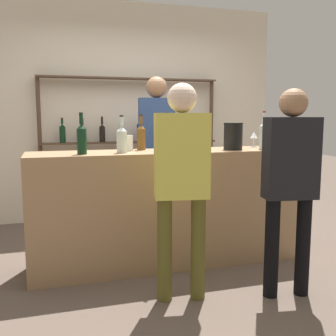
{
  "coord_description": "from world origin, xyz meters",
  "views": [
    {
      "loc": [
        -1.01,
        -3.35,
        1.36
      ],
      "look_at": [
        0.0,
        0.0,
        0.88
      ],
      "focal_mm": 42.0,
      "sensor_mm": 36.0,
      "label": 1
    }
  ],
  "objects_px": {
    "counter_bottle_0": "(122,139)",
    "counter_bottle_4": "(82,138)",
    "counter_bottle_3": "(264,135)",
    "server_behind_counter": "(157,141)",
    "cork_jar": "(127,143)",
    "customer_right": "(290,176)",
    "counter_bottle_1": "(263,136)",
    "counter_bottle_2": "(166,138)",
    "counter_bottle_5": "(141,136)",
    "customer_center": "(182,174)",
    "ice_bucket": "(233,136)",
    "wine_glass": "(254,136)"
  },
  "relations": [
    {
      "from": "counter_bottle_1",
      "to": "customer_right",
      "type": "height_order",
      "value": "customer_right"
    },
    {
      "from": "counter_bottle_2",
      "to": "counter_bottle_4",
      "type": "bearing_deg",
      "value": 176.61
    },
    {
      "from": "ice_bucket",
      "to": "customer_right",
      "type": "height_order",
      "value": "customer_right"
    },
    {
      "from": "counter_bottle_0",
      "to": "counter_bottle_3",
      "type": "bearing_deg",
      "value": -2.34
    },
    {
      "from": "cork_jar",
      "to": "customer_center",
      "type": "distance_m",
      "value": 0.89
    },
    {
      "from": "counter_bottle_0",
      "to": "wine_glass",
      "type": "relative_size",
      "value": 2.09
    },
    {
      "from": "counter_bottle_5",
      "to": "cork_jar",
      "type": "distance_m",
      "value": 0.16
    },
    {
      "from": "counter_bottle_0",
      "to": "wine_glass",
      "type": "xyz_separation_m",
      "value": [
        1.37,
        0.21,
        -0.01
      ]
    },
    {
      "from": "customer_right",
      "to": "counter_bottle_5",
      "type": "bearing_deg",
      "value": 48.89
    },
    {
      "from": "cork_jar",
      "to": "ice_bucket",
      "type": "bearing_deg",
      "value": -11.16
    },
    {
      "from": "counter_bottle_3",
      "to": "server_behind_counter",
      "type": "xyz_separation_m",
      "value": [
        -0.75,
        1.03,
        -0.1
      ]
    },
    {
      "from": "counter_bottle_3",
      "to": "customer_center",
      "type": "relative_size",
      "value": 0.22
    },
    {
      "from": "counter_bottle_4",
      "to": "counter_bottle_5",
      "type": "xyz_separation_m",
      "value": [
        0.55,
        0.25,
        -0.01
      ]
    },
    {
      "from": "cork_jar",
      "to": "customer_center",
      "type": "xyz_separation_m",
      "value": [
        0.24,
        -0.84,
        -0.17
      ]
    },
    {
      "from": "wine_glass",
      "to": "ice_bucket",
      "type": "xyz_separation_m",
      "value": [
        -0.34,
        -0.23,
        0.01
      ]
    },
    {
      "from": "counter_bottle_4",
      "to": "counter_bottle_0",
      "type": "bearing_deg",
      "value": 6.78
    },
    {
      "from": "cork_jar",
      "to": "customer_right",
      "type": "height_order",
      "value": "customer_right"
    },
    {
      "from": "counter_bottle_2",
      "to": "counter_bottle_3",
      "type": "relative_size",
      "value": 0.96
    },
    {
      "from": "counter_bottle_5",
      "to": "counter_bottle_4",
      "type": "bearing_deg",
      "value": -155.3
    },
    {
      "from": "counter_bottle_1",
      "to": "counter_bottle_5",
      "type": "height_order",
      "value": "counter_bottle_5"
    },
    {
      "from": "server_behind_counter",
      "to": "ice_bucket",
      "type": "bearing_deg",
      "value": 32.13
    },
    {
      "from": "wine_glass",
      "to": "counter_bottle_3",
      "type": "bearing_deg",
      "value": -100.21
    },
    {
      "from": "counter_bottle_5",
      "to": "server_behind_counter",
      "type": "distance_m",
      "value": 0.84
    },
    {
      "from": "counter_bottle_1",
      "to": "wine_glass",
      "type": "height_order",
      "value": "counter_bottle_1"
    },
    {
      "from": "counter_bottle_0",
      "to": "counter_bottle_4",
      "type": "xyz_separation_m",
      "value": [
        -0.34,
        -0.04,
        0.01
      ]
    },
    {
      "from": "counter_bottle_1",
      "to": "counter_bottle_3",
      "type": "relative_size",
      "value": 0.9
    },
    {
      "from": "counter_bottle_0",
      "to": "counter_bottle_5",
      "type": "bearing_deg",
      "value": 44.69
    },
    {
      "from": "counter_bottle_3",
      "to": "customer_center",
      "type": "xyz_separation_m",
      "value": [
        -1.01,
        -0.61,
        -0.24
      ]
    },
    {
      "from": "counter_bottle_4",
      "to": "cork_jar",
      "type": "bearing_deg",
      "value": 27.25
    },
    {
      "from": "ice_bucket",
      "to": "counter_bottle_2",
      "type": "bearing_deg",
      "value": -174.33
    },
    {
      "from": "counter_bottle_0",
      "to": "counter_bottle_3",
      "type": "height_order",
      "value": "counter_bottle_3"
    },
    {
      "from": "counter_bottle_3",
      "to": "counter_bottle_2",
      "type": "bearing_deg",
      "value": -178.31
    },
    {
      "from": "counter_bottle_1",
      "to": "wine_glass",
      "type": "distance_m",
      "value": 0.15
    },
    {
      "from": "counter_bottle_3",
      "to": "customer_right",
      "type": "height_order",
      "value": "customer_right"
    },
    {
      "from": "wine_glass",
      "to": "server_behind_counter",
      "type": "bearing_deg",
      "value": 136.42
    },
    {
      "from": "counter_bottle_4",
      "to": "customer_right",
      "type": "height_order",
      "value": "customer_right"
    },
    {
      "from": "counter_bottle_0",
      "to": "counter_bottle_2",
      "type": "bearing_deg",
      "value": -12.47
    },
    {
      "from": "counter_bottle_1",
      "to": "customer_center",
      "type": "xyz_separation_m",
      "value": [
        -1.07,
        -0.73,
        -0.22
      ]
    },
    {
      "from": "ice_bucket",
      "to": "counter_bottle_5",
      "type": "bearing_deg",
      "value": 164.1
    },
    {
      "from": "counter_bottle_2",
      "to": "ice_bucket",
      "type": "xyz_separation_m",
      "value": [
        0.66,
        0.07,
        -0.0
      ]
    },
    {
      "from": "counter_bottle_1",
      "to": "counter_bottle_5",
      "type": "xyz_separation_m",
      "value": [
        -1.16,
        0.15,
        0.0
      ]
    },
    {
      "from": "counter_bottle_3",
      "to": "customer_right",
      "type": "relative_size",
      "value": 0.23
    },
    {
      "from": "server_behind_counter",
      "to": "customer_center",
      "type": "distance_m",
      "value": 1.67
    },
    {
      "from": "cork_jar",
      "to": "customer_right",
      "type": "bearing_deg",
      "value": -44.73
    },
    {
      "from": "counter_bottle_2",
      "to": "counter_bottle_4",
      "type": "height_order",
      "value": "same"
    },
    {
      "from": "counter_bottle_5",
      "to": "customer_center",
      "type": "height_order",
      "value": "customer_center"
    },
    {
      "from": "counter_bottle_3",
      "to": "ice_bucket",
      "type": "relative_size",
      "value": 1.42
    },
    {
      "from": "wine_glass",
      "to": "counter_bottle_4",
      "type": "bearing_deg",
      "value": -171.52
    },
    {
      "from": "server_behind_counter",
      "to": "customer_right",
      "type": "relative_size",
      "value": 1.15
    },
    {
      "from": "counter_bottle_4",
      "to": "counter_bottle_5",
      "type": "height_order",
      "value": "counter_bottle_4"
    }
  ]
}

